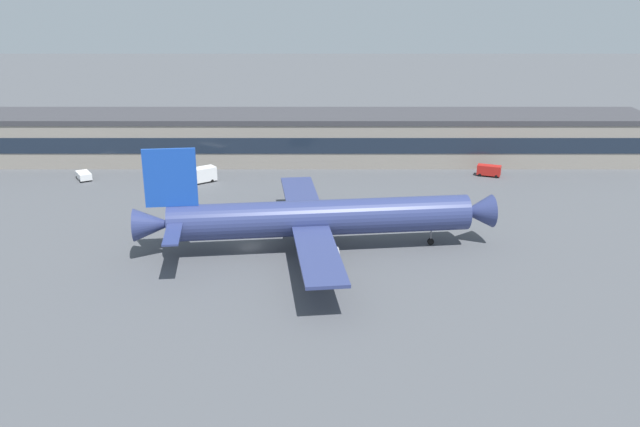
# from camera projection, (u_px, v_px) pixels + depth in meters

# --- Properties ---
(ground_plane) EXTENTS (600.00, 600.00, 0.00)m
(ground_plane) POSITION_uv_depth(u_px,v_px,m) (250.00, 247.00, 114.68)
(ground_plane) COLOR #4C4F54
(terminal_building) EXTENTS (183.23, 18.13, 11.60)m
(terminal_building) POSITION_uv_depth(u_px,v_px,m) (271.00, 137.00, 167.06)
(terminal_building) COLOR gray
(terminal_building) RESTS_ON ground_plane
(airliner) EXTENTS (59.65, 50.97, 18.06)m
(airliner) POSITION_uv_depth(u_px,v_px,m) (315.00, 218.00, 111.70)
(airliner) COLOR navy
(airliner) RESTS_ON ground_plane
(pushback_tractor) EXTENTS (4.70, 5.45, 1.75)m
(pushback_tractor) POSITION_uv_depth(u_px,v_px,m) (83.00, 175.00, 151.96)
(pushback_tractor) COLOR white
(pushback_tractor) RESTS_ON ground_plane
(crew_van) EXTENTS (5.64, 3.91, 2.55)m
(crew_van) POSITION_uv_depth(u_px,v_px,m) (489.00, 170.00, 154.72)
(crew_van) COLOR red
(crew_van) RESTS_ON ground_plane
(fuel_truck) EXTENTS (8.46, 7.17, 3.35)m
(fuel_truck) POSITION_uv_depth(u_px,v_px,m) (196.00, 175.00, 149.15)
(fuel_truck) COLOR white
(fuel_truck) RESTS_ON ground_plane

